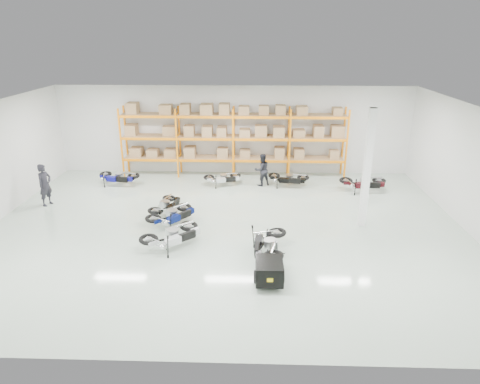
{
  "coord_description": "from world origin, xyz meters",
  "views": [
    {
      "loc": [
        1.03,
        -14.62,
        6.97
      ],
      "look_at": [
        0.51,
        1.03,
        1.1
      ],
      "focal_mm": 32.0,
      "sensor_mm": 36.0,
      "label": 1
    }
  ],
  "objects_px": {
    "moto_black_far_left": "(167,203)",
    "moto_back_d": "(364,180)",
    "person_left": "(45,185)",
    "moto_silver_left": "(173,232)",
    "moto_blue_centre": "(173,212)",
    "moto_back_b": "(223,176)",
    "trailer": "(269,271)",
    "person_back": "(262,170)",
    "moto_back_a": "(117,175)",
    "moto_touring_right": "(268,240)",
    "moto_back_c": "(288,176)"
  },
  "relations": [
    {
      "from": "moto_black_far_left",
      "to": "moto_back_a",
      "type": "bearing_deg",
      "value": -35.47
    },
    {
      "from": "trailer",
      "to": "moto_back_c",
      "type": "distance_m",
      "value": 8.62
    },
    {
      "from": "moto_blue_centre",
      "to": "moto_back_a",
      "type": "relative_size",
      "value": 1.03
    },
    {
      "from": "moto_back_a",
      "to": "moto_back_b",
      "type": "relative_size",
      "value": 1.11
    },
    {
      "from": "moto_black_far_left",
      "to": "person_left",
      "type": "xyz_separation_m",
      "value": [
        -5.33,
        0.86,
        0.4
      ]
    },
    {
      "from": "moto_blue_centre",
      "to": "moto_back_d",
      "type": "xyz_separation_m",
      "value": [
        8.18,
        3.96,
        0.02
      ]
    },
    {
      "from": "moto_silver_left",
      "to": "moto_black_far_left",
      "type": "distance_m",
      "value": 2.96
    },
    {
      "from": "moto_blue_centre",
      "to": "moto_back_d",
      "type": "height_order",
      "value": "moto_back_d"
    },
    {
      "from": "moto_back_c",
      "to": "person_left",
      "type": "relative_size",
      "value": 0.93
    },
    {
      "from": "person_left",
      "to": "moto_silver_left",
      "type": "bearing_deg",
      "value": -101.41
    },
    {
      "from": "moto_blue_centre",
      "to": "moto_back_c",
      "type": "height_order",
      "value": "moto_blue_centre"
    },
    {
      "from": "moto_blue_centre",
      "to": "person_back",
      "type": "xyz_separation_m",
      "value": [
        3.47,
        4.69,
        0.24
      ]
    },
    {
      "from": "trailer",
      "to": "moto_back_b",
      "type": "xyz_separation_m",
      "value": [
        -1.95,
        8.57,
        0.06
      ]
    },
    {
      "from": "trailer",
      "to": "moto_back_d",
      "type": "distance_m",
      "value": 9.16
    },
    {
      "from": "moto_blue_centre",
      "to": "moto_touring_right",
      "type": "xyz_separation_m",
      "value": [
        3.56,
        -2.35,
        0.05
      ]
    },
    {
      "from": "moto_silver_left",
      "to": "moto_touring_right",
      "type": "distance_m",
      "value": 3.26
    },
    {
      "from": "moto_silver_left",
      "to": "moto_touring_right",
      "type": "height_order",
      "value": "moto_touring_right"
    },
    {
      "from": "moto_silver_left",
      "to": "moto_back_a",
      "type": "xyz_separation_m",
      "value": [
        -3.84,
        6.31,
        -0.06
      ]
    },
    {
      "from": "moto_back_a",
      "to": "moto_back_c",
      "type": "distance_m",
      "value": 8.23
    },
    {
      "from": "moto_blue_centre",
      "to": "moto_back_b",
      "type": "distance_m",
      "value": 4.89
    },
    {
      "from": "moto_silver_left",
      "to": "moto_back_d",
      "type": "relative_size",
      "value": 1.04
    },
    {
      "from": "moto_back_a",
      "to": "person_left",
      "type": "relative_size",
      "value": 0.96
    },
    {
      "from": "moto_blue_centre",
      "to": "person_back",
      "type": "height_order",
      "value": "person_back"
    },
    {
      "from": "moto_back_a",
      "to": "moto_back_c",
      "type": "relative_size",
      "value": 1.03
    },
    {
      "from": "moto_black_far_left",
      "to": "moto_back_d",
      "type": "relative_size",
      "value": 0.89
    },
    {
      "from": "moto_back_b",
      "to": "moto_back_d",
      "type": "xyz_separation_m",
      "value": [
        6.57,
        -0.66,
        0.09
      ]
    },
    {
      "from": "trailer",
      "to": "moto_black_far_left",
      "type": "bearing_deg",
      "value": 127.71
    },
    {
      "from": "trailer",
      "to": "moto_back_d",
      "type": "relative_size",
      "value": 0.92
    },
    {
      "from": "moto_black_far_left",
      "to": "moto_touring_right",
      "type": "distance_m",
      "value": 5.23
    },
    {
      "from": "trailer",
      "to": "moto_back_d",
      "type": "bearing_deg",
      "value": 58.78
    },
    {
      "from": "moto_touring_right",
      "to": "person_back",
      "type": "distance_m",
      "value": 7.05
    },
    {
      "from": "moto_blue_centre",
      "to": "moto_silver_left",
      "type": "relative_size",
      "value": 0.93
    },
    {
      "from": "person_left",
      "to": "person_back",
      "type": "xyz_separation_m",
      "value": [
        9.23,
        2.8,
        -0.12
      ]
    },
    {
      "from": "trailer",
      "to": "person_back",
      "type": "relative_size",
      "value": 1.08
    },
    {
      "from": "moto_touring_right",
      "to": "person_back",
      "type": "xyz_separation_m",
      "value": [
        -0.09,
        7.04,
        0.19
      ]
    },
    {
      "from": "person_back",
      "to": "moto_touring_right",
      "type": "bearing_deg",
      "value": 64.09
    },
    {
      "from": "moto_silver_left",
      "to": "moto_touring_right",
      "type": "bearing_deg",
      "value": -141.91
    },
    {
      "from": "moto_back_b",
      "to": "moto_back_d",
      "type": "relative_size",
      "value": 0.84
    },
    {
      "from": "moto_back_b",
      "to": "moto_back_c",
      "type": "height_order",
      "value": "moto_back_c"
    },
    {
      "from": "trailer",
      "to": "moto_back_a",
      "type": "height_order",
      "value": "moto_back_a"
    },
    {
      "from": "moto_back_b",
      "to": "person_left",
      "type": "distance_m",
      "value": 7.87
    },
    {
      "from": "moto_back_b",
      "to": "person_left",
      "type": "xyz_separation_m",
      "value": [
        -7.37,
        -2.73,
        0.43
      ]
    },
    {
      "from": "person_left",
      "to": "moto_black_far_left",
      "type": "bearing_deg",
      "value": -79.26
    },
    {
      "from": "moto_back_c",
      "to": "moto_back_a",
      "type": "bearing_deg",
      "value": 100.33
    },
    {
      "from": "person_left",
      "to": "person_back",
      "type": "bearing_deg",
      "value": -53.25
    },
    {
      "from": "moto_back_b",
      "to": "person_left",
      "type": "height_order",
      "value": "person_left"
    },
    {
      "from": "moto_back_b",
      "to": "moto_back_d",
      "type": "distance_m",
      "value": 6.61
    },
    {
      "from": "trailer",
      "to": "person_back",
      "type": "height_order",
      "value": "person_back"
    },
    {
      "from": "moto_back_d",
      "to": "person_back",
      "type": "bearing_deg",
      "value": 79.08
    },
    {
      "from": "moto_back_d",
      "to": "moto_back_a",
      "type": "bearing_deg",
      "value": 85.27
    }
  ]
}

